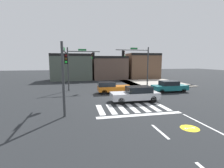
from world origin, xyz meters
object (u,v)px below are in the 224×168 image
Objects in this scene: traffic_signal_northwest at (79,62)px; traffic_signal_southwest at (65,66)px; traffic_signal_northeast at (137,60)px; car_silver at (136,94)px; car_orange at (113,87)px; car_teal at (169,86)px.

traffic_signal_southwest is at bearing -98.03° from traffic_signal_northwest.
traffic_signal_southwest is 13.71m from traffic_signal_northeast.
traffic_signal_northeast is at bearing -111.02° from car_silver.
traffic_signal_northeast is 6.59m from car_orange.
traffic_signal_northwest reaches higher than car_orange.
car_teal is (3.05, -4.08, -3.50)m from traffic_signal_northeast.
traffic_signal_northeast is (9.84, 9.53, 0.55)m from traffic_signal_southwest.
car_orange is 7.59m from car_teal.
traffic_signal_northwest is 9.98m from car_silver.
car_teal is at bearing 126.79° from traffic_signal_northeast.
traffic_signal_southwest is 1.19× the size of car_teal.
traffic_signal_northeast is at bearing 126.79° from car_teal.
traffic_signal_northeast reaches higher than car_teal.
traffic_signal_southwest reaches higher than car_orange.
traffic_signal_northwest is at bearing -54.97° from car_silver.
car_orange is at bearing 174.09° from car_teal.
car_silver is at bearing -146.66° from car_teal.
traffic_signal_northeast is 9.38m from car_silver.
car_silver is 1.13× the size of car_orange.
traffic_signal_northwest is (1.29, 9.12, 0.31)m from traffic_signal_southwest.
car_silver is at bearing 68.98° from traffic_signal_northeast.
car_orange is (4.05, -2.89, -3.27)m from traffic_signal_northwest.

